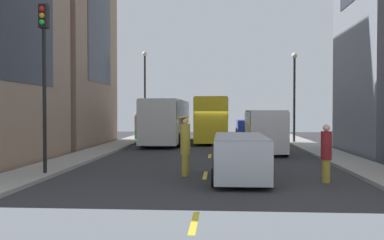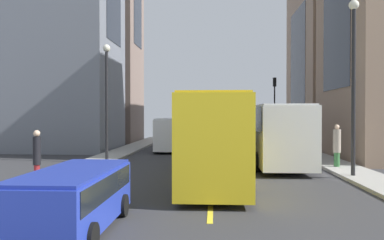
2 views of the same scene
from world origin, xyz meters
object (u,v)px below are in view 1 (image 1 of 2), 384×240
Objects in this scene: city_bus_white at (167,118)px; car_blue_1 at (245,126)px; pedestrian_crossing_near at (326,152)px; traffic_light_near_corner at (44,57)px; pedestrian_crossing_mid at (284,124)px; pedestrian_waiting_curb at (136,125)px; pedestrian_walking_far at (185,146)px; streetcar_yellow at (213,115)px; delivery_van_white at (265,128)px; car_silver_0 at (240,154)px.

car_blue_1 is at bearing 63.61° from city_bus_white.
traffic_light_near_corner reaches higher than pedestrian_crossing_near.
city_bus_white is at bearing 60.39° from pedestrian_crossing_near.
pedestrian_crossing_mid is 0.32× the size of traffic_light_near_corner.
car_blue_1 is 2.08× the size of pedestrian_waiting_curb.
pedestrian_walking_far is (-5.10, 1.11, 0.08)m from pedestrian_crossing_near.
car_blue_1 is at bearing -162.77° from pedestrian_crossing_mid.
traffic_light_near_corner reaches higher than car_blue_1.
streetcar_yellow is 11.94m from delivery_van_white.
city_bus_white is 17.15m from traffic_light_near_corner.
pedestrian_crossing_near is 0.95× the size of pedestrian_waiting_curb.
pedestrian_crossing_near is at bearing -88.11° from car_blue_1.
pedestrian_walking_far is at bearing 160.02° from car_silver_0.
streetcar_yellow reaches higher than pedestrian_walking_far.
pedestrian_crossing_mid is 25.93m from pedestrian_crossing_near.
car_silver_0 is (4.85, -17.02, -1.03)m from city_bus_white.
delivery_van_white is 1.23× the size of car_blue_1.
delivery_van_white is 10.02m from pedestrian_walking_far.
pedestrian_crossing_mid is (5.44, 25.46, 0.33)m from car_silver_0.
streetcar_yellow is 2.63× the size of delivery_van_white.
delivery_van_white is at bearing -132.23° from pedestrian_waiting_curb.
city_bus_white reaches higher than pedestrian_crossing_near.
streetcar_yellow is 6.55× the size of pedestrian_walking_far.
pedestrian_crossing_near is at bearing -65.63° from city_bus_white.
streetcar_yellow is at bearing -74.74° from pedestrian_crossing_mid.
city_bus_white is 15.43m from car_blue_1.
streetcar_yellow is 7.07× the size of pedestrian_crossing_near.
city_bus_white is 2.53× the size of car_blue_1.
traffic_light_near_corner is (-9.43, -9.66, 3.09)m from delivery_van_white.
city_bus_white reaches higher than pedestrian_crossing_mid.
city_bus_white is at bearing -116.39° from car_blue_1.
delivery_van_white is 13.85m from traffic_light_near_corner.
delivery_van_white reaches higher than pedestrian_waiting_curb.
pedestrian_walking_far is at bearing 113.73° from pedestrian_crossing_near.
pedestrian_crossing_mid is at bearing 39.35° from city_bus_white.
car_silver_0 is at bearing -2.11° from traffic_light_near_corner.
car_blue_1 is at bearing 37.91° from pedestrian_crossing_near.
pedestrian_walking_far is at bearing -113.67° from delivery_van_white.
pedestrian_walking_far is at bearing -80.35° from city_bus_white.
delivery_van_white is 15.92m from pedestrian_crossing_mid.
traffic_light_near_corner is (-10.52, 0.63, 3.50)m from pedestrian_crossing_near.
city_bus_white is at bearing -127.39° from pedestrian_waiting_curb.
pedestrian_crossing_mid is at bearing 77.93° from car_silver_0.
streetcar_yellow is 6.73m from pedestrian_waiting_curb.
car_silver_0 is at bearing -93.70° from car_blue_1.
streetcar_yellow is 3.22× the size of car_blue_1.
streetcar_yellow is 8.01m from pedestrian_crossing_mid.
car_silver_0 is 2.22m from pedestrian_walking_far.
city_bus_white reaches higher than pedestrian_walking_far.
pedestrian_walking_far reaches higher than pedestrian_crossing_near.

